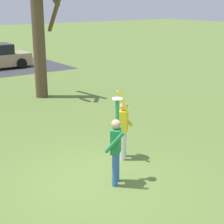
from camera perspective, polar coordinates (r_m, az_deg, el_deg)
The scene contains 5 objects.
ground_plane at distance 9.20m, azimuth -2.34°, elevation -10.91°, with size 120.00×120.00×0.00m, color olive.
person_catcher at distance 8.74m, azimuth 0.61°, elevation -5.36°, with size 0.55×0.56×2.08m.
person_defender at distance 10.15m, azimuth 1.83°, elevation -2.12°, with size 0.65×0.66×2.05m.
frisbee_disc at distance 8.59m, azimuth 0.84°, elevation 2.08°, with size 0.26×0.26×0.02m, color white.
bare_tree_tall at distance 16.84m, azimuth -11.31°, elevation 12.47°, with size 1.99×1.78×6.49m.
Camera 1 is at (-4.40, -6.83, 4.31)m, focal length 58.59 mm.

